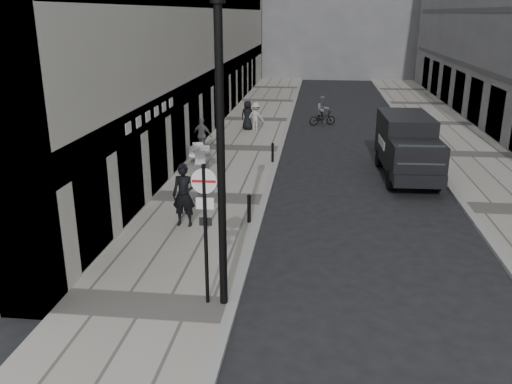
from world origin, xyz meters
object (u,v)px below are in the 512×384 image
at_px(sign_post, 205,216).
at_px(cyclist, 322,114).
at_px(lamppost, 221,139).
at_px(panel_van, 407,144).
at_px(walking_man, 184,195).

relative_size(sign_post, cyclist, 1.89).
xyz_separation_m(lamppost, panel_van, (5.67, 11.20, -2.58)).
distance_m(lamppost, cyclist, 22.09).
relative_size(walking_man, sign_post, 0.60).
relative_size(walking_man, panel_van, 0.37).
bearing_deg(walking_man, panel_van, 43.37).
height_order(sign_post, panel_van, sign_post).
xyz_separation_m(walking_man, cyclist, (4.30, 17.14, -0.43)).
distance_m(walking_man, panel_van, 10.15).
xyz_separation_m(walking_man, lamppost, (2.03, -4.58, 2.85)).
bearing_deg(sign_post, lamppost, 2.84).
xyz_separation_m(sign_post, lamppost, (0.37, 0.02, 1.73)).
bearing_deg(lamppost, sign_post, -176.20).
height_order(lamppost, cyclist, lamppost).
bearing_deg(sign_post, walking_man, 108.80).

